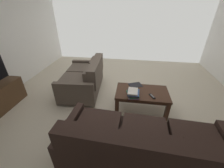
{
  "coord_description": "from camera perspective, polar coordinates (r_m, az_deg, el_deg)",
  "views": [
    {
      "loc": [
        -0.19,
        2.53,
        1.91
      ],
      "look_at": [
        0.06,
        0.78,
        0.9
      ],
      "focal_mm": 22.33,
      "sensor_mm": 36.0,
      "label": 1
    }
  ],
  "objects": [
    {
      "name": "loose_magazine",
      "position": [
        2.96,
        9.53,
        -0.42
      ],
      "size": [
        0.32,
        0.29,
        0.01
      ],
      "primitive_type": "cube",
      "rotation": [
        0.0,
        0.0,
        1.98
      ],
      "color": "black",
      "rests_on": "coffee_table"
    },
    {
      "name": "loveseat_near",
      "position": [
        3.45,
        -11.13,
        2.23
      ],
      "size": [
        0.95,
        1.43,
        0.8
      ],
      "color": "black",
      "rests_on": "ground"
    },
    {
      "name": "sofa_main",
      "position": [
        1.92,
        12.62,
        -24.74
      ],
      "size": [
        2.09,
        0.93,
        0.87
      ],
      "color": "black",
      "rests_on": "ground"
    },
    {
      "name": "coffee_table",
      "position": [
        2.81,
        12.1,
        -4.25
      ],
      "size": [
        1.01,
        0.6,
        0.44
      ],
      "color": "#3D2316",
      "rests_on": "ground"
    },
    {
      "name": "tv_remote",
      "position": [
        2.66,
        16.14,
        -4.85
      ],
      "size": [
        0.11,
        0.16,
        0.02
      ],
      "color": "black",
      "rests_on": "coffee_table"
    },
    {
      "name": "book_stack",
      "position": [
        2.59,
        8.57,
        -3.73
      ],
      "size": [
        0.25,
        0.31,
        0.11
      ],
      "color": "#996699",
      "rests_on": "coffee_table"
    },
    {
      "name": "ground_plane",
      "position": [
        3.18,
        3.17,
        -7.25
      ],
      "size": [
        5.54,
        5.56,
        0.01
      ],
      "primitive_type": "cube",
      "color": "beige"
    }
  ]
}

